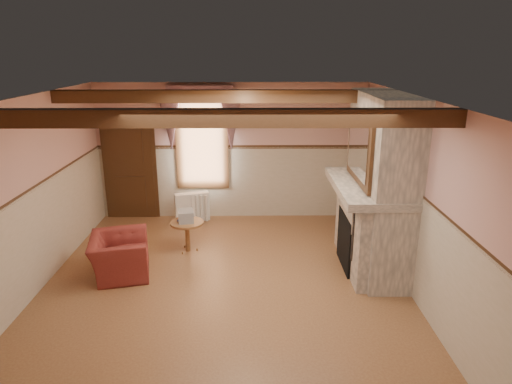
{
  "coord_description": "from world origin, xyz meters",
  "views": [
    {
      "loc": [
        0.42,
        -6.21,
        3.42
      ],
      "look_at": [
        0.49,
        0.8,
        1.22
      ],
      "focal_mm": 32.0,
      "sensor_mm": 36.0,
      "label": 1
    }
  ],
  "objects_px": {
    "armchair": "(120,256)",
    "side_table": "(188,236)",
    "mantel_clock": "(362,169)",
    "oil_lamp": "(360,165)",
    "radiator": "(192,207)",
    "bowl": "(366,178)"
  },
  "relations": [
    {
      "from": "bowl",
      "to": "radiator",
      "type": "bearing_deg",
      "value": 147.82
    },
    {
      "from": "radiator",
      "to": "side_table",
      "type": "bearing_deg",
      "value": -103.87
    },
    {
      "from": "mantel_clock",
      "to": "oil_lamp",
      "type": "distance_m",
      "value": 0.11
    },
    {
      "from": "radiator",
      "to": "bowl",
      "type": "relative_size",
      "value": 2.11
    },
    {
      "from": "side_table",
      "to": "bowl",
      "type": "height_order",
      "value": "bowl"
    },
    {
      "from": "armchair",
      "to": "side_table",
      "type": "distance_m",
      "value": 1.29
    },
    {
      "from": "side_table",
      "to": "radiator",
      "type": "bearing_deg",
      "value": 93.92
    },
    {
      "from": "side_table",
      "to": "bowl",
      "type": "relative_size",
      "value": 1.76
    },
    {
      "from": "radiator",
      "to": "bowl",
      "type": "xyz_separation_m",
      "value": [
        3.06,
        -1.93,
        1.16
      ]
    },
    {
      "from": "side_table",
      "to": "mantel_clock",
      "type": "distance_m",
      "value": 3.21
    },
    {
      "from": "mantel_clock",
      "to": "armchair",
      "type": "bearing_deg",
      "value": -168.97
    },
    {
      "from": "armchair",
      "to": "oil_lamp",
      "type": "distance_m",
      "value": 4.19
    },
    {
      "from": "armchair",
      "to": "side_table",
      "type": "relative_size",
      "value": 1.7
    },
    {
      "from": "armchair",
      "to": "oil_lamp",
      "type": "xyz_separation_m",
      "value": [
        3.91,
        0.87,
        1.24
      ]
    },
    {
      "from": "side_table",
      "to": "oil_lamp",
      "type": "relative_size",
      "value": 2.08
    },
    {
      "from": "side_table",
      "to": "radiator",
      "type": "height_order",
      "value": "radiator"
    },
    {
      "from": "side_table",
      "to": "oil_lamp",
      "type": "height_order",
      "value": "oil_lamp"
    },
    {
      "from": "radiator",
      "to": "oil_lamp",
      "type": "relative_size",
      "value": 2.5
    },
    {
      "from": "radiator",
      "to": "mantel_clock",
      "type": "relative_size",
      "value": 2.92
    },
    {
      "from": "oil_lamp",
      "to": "radiator",
      "type": "bearing_deg",
      "value": 153.98
    },
    {
      "from": "side_table",
      "to": "bowl",
      "type": "bearing_deg",
      "value": -8.37
    },
    {
      "from": "armchair",
      "to": "side_table",
      "type": "height_order",
      "value": "armchair"
    }
  ]
}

